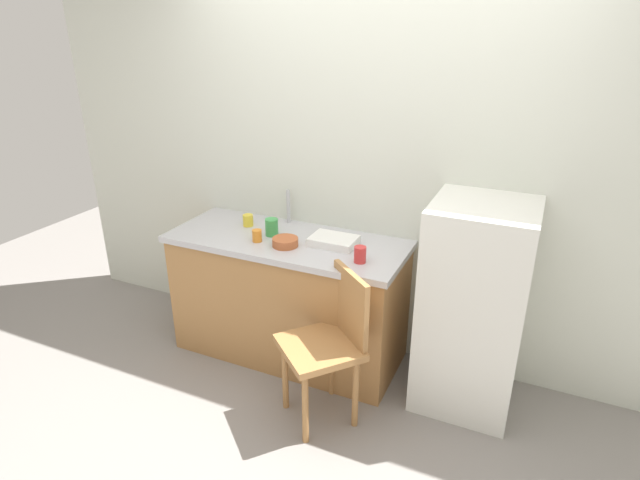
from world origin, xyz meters
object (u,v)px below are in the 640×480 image
object	(u,v)px
refrigerator	(473,307)
cup_orange	(257,236)
chair	(330,340)
cup_yellow	(248,220)
dish_tray	(334,241)
cup_red	(360,255)
cup_green	(272,227)
terracotta_bowl	(285,242)

from	to	relation	value
refrigerator	cup_orange	distance (m)	1.36
refrigerator	cup_orange	xyz separation A→B (m)	(-1.32, -0.14, 0.27)
chair	cup_yellow	distance (m)	1.07
dish_tray	cup_red	xyz separation A→B (m)	(0.23, -0.17, 0.02)
cup_yellow	cup_green	xyz separation A→B (m)	(0.23, -0.08, 0.02)
chair	cup_green	distance (m)	0.86
chair	cup_red	world-z (taller)	cup_red
cup_green	cup_red	distance (m)	0.67
cup_green	cup_orange	size ratio (longest dim) A/B	1.45
refrigerator	chair	world-z (taller)	refrigerator
terracotta_bowl	cup_orange	bearing A→B (deg)	-177.10
cup_yellow	cup_red	bearing A→B (deg)	-14.25
chair	cup_yellow	size ratio (longest dim) A/B	11.55
cup_yellow	cup_red	size ratio (longest dim) A/B	0.82
terracotta_bowl	cup_orange	xyz separation A→B (m)	(-0.19, -0.01, 0.01)
chair	cup_yellow	world-z (taller)	cup_yellow
chair	cup_red	xyz separation A→B (m)	(0.05, 0.32, 0.39)
dish_tray	cup_red	size ratio (longest dim) A/B	2.96
terracotta_bowl	cup_green	bearing A→B (deg)	143.65
cup_green	chair	bearing A→B (deg)	-37.36
chair	terracotta_bowl	xyz separation A→B (m)	(-0.45, 0.35, 0.37)
chair	cup_orange	distance (m)	0.82
dish_tray	cup_yellow	world-z (taller)	cup_yellow
cup_orange	cup_green	bearing A→B (deg)	75.19
cup_yellow	dish_tray	bearing A→B (deg)	-5.00
refrigerator	cup_red	xyz separation A→B (m)	(-0.63, -0.16, 0.28)
refrigerator	terracotta_bowl	bearing A→B (deg)	-173.24
refrigerator	cup_red	size ratio (longest dim) A/B	13.07
terracotta_bowl	cup_red	distance (m)	0.50
dish_tray	terracotta_bowl	world-z (taller)	terracotta_bowl
cup_yellow	cup_red	xyz separation A→B (m)	(0.88, -0.22, 0.01)
terracotta_bowl	cup_orange	distance (m)	0.19
chair	dish_tray	size ratio (longest dim) A/B	3.18
cup_orange	cup_yellow	bearing A→B (deg)	133.13
dish_tray	terracotta_bowl	distance (m)	0.30
cup_green	refrigerator	bearing A→B (deg)	0.74
terracotta_bowl	cup_yellow	size ratio (longest dim) A/B	2.06
chair	cup_red	distance (m)	0.51
cup_red	cup_orange	size ratio (longest dim) A/B	1.25
refrigerator	cup_green	xyz separation A→B (m)	(-1.29, -0.02, 0.28)
dish_tray	cup_green	size ratio (longest dim) A/B	2.55
cup_green	cup_yellow	bearing A→B (deg)	160.77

